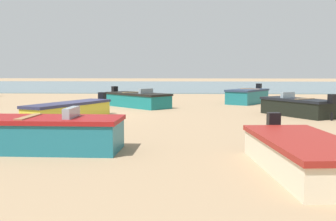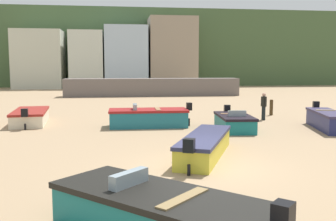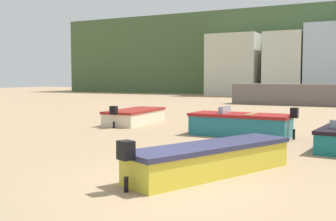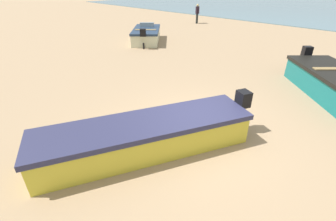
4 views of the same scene
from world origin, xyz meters
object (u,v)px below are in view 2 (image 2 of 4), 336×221
Objects in this scene: boat_teal_5 at (160,214)px; boat_teal_7 at (234,122)px; mooring_post_near_water at (271,107)px; boat_yellow_0 at (205,145)px; beach_walker_foreground at (264,104)px; boat_teal_6 at (148,118)px; boat_navy_4 at (328,120)px; boat_cream_1 at (30,117)px.

boat_teal_7 is at bearing 20.96° from boat_teal_5.
boat_teal_5 is 19.42m from mooring_post_near_water.
beach_walker_foreground is at bearing 81.07° from boat_yellow_0.
boat_yellow_0 is 4.87× the size of mooring_post_near_water.
beach_walker_foreground is at bearing -125.98° from boat_teal_7.
beach_walker_foreground is at bearing -75.64° from boat_teal_6.
boat_teal_5 is at bearing 62.20° from boat_navy_4.
boat_navy_4 is 4.80m from boat_teal_7.
boat_navy_4 is at bearing 25.17° from beach_walker_foreground.
beach_walker_foreground is at bearing -48.68° from boat_navy_4.
mooring_post_near_water is at bearing -123.09° from boat_teal_7.
boat_teal_5 is at bearing 177.08° from boat_teal_6.
mooring_post_near_water is 2.53m from beach_walker_foreground.
boat_cream_1 is 13.46m from beach_walker_foreground.
boat_navy_4 is 2.80× the size of beach_walker_foreground.
mooring_post_near_water is (-0.59, 5.78, 0.05)m from boat_navy_4.
boat_teal_5 is at bearing -86.56° from boat_yellow_0.
boat_navy_4 reaches higher than boat_teal_5.
boat_navy_4 is at bearing 3.30° from boat_teal_5.
boat_navy_4 is (7.56, 5.03, 0.07)m from boat_yellow_0.
boat_teal_6 reaches higher than boat_teal_7.
boat_navy_4 is 1.03× the size of boat_teal_6.
boat_teal_7 reaches higher than mooring_post_near_water.
boat_navy_4 is 15.00m from boat_teal_5.
boat_navy_4 is at bearing 57.48° from boat_yellow_0.
boat_yellow_0 is 12.05m from boat_cream_1.
boat_teal_6 is 9.17m from mooring_post_near_water.
boat_teal_5 reaches higher than boat_teal_7.
boat_cream_1 is 16.36m from boat_teal_5.
boat_teal_7 reaches higher than boat_cream_1.
boat_cream_1 is 2.93× the size of beach_walker_foreground.
boat_navy_4 is (15.40, -4.12, 0.08)m from boat_cream_1.
boat_teal_7 is at bearing 8.44° from boat_navy_4.
beach_walker_foreground reaches higher than mooring_post_near_water.
boat_navy_4 is at bearing -101.71° from boat_teal_6.
boat_yellow_0 is at bearing -122.79° from mooring_post_near_water.
boat_teal_7 is 2.27× the size of beach_walker_foreground.
boat_yellow_0 is at bearing 24.13° from boat_teal_5.
boat_yellow_0 reaches higher than mooring_post_near_water.
boat_cream_1 is 1.05× the size of boat_navy_4.
boat_cream_1 is 1.11× the size of boat_teal_5.
mooring_post_near_water is at bearing -64.79° from boat_teal_6.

